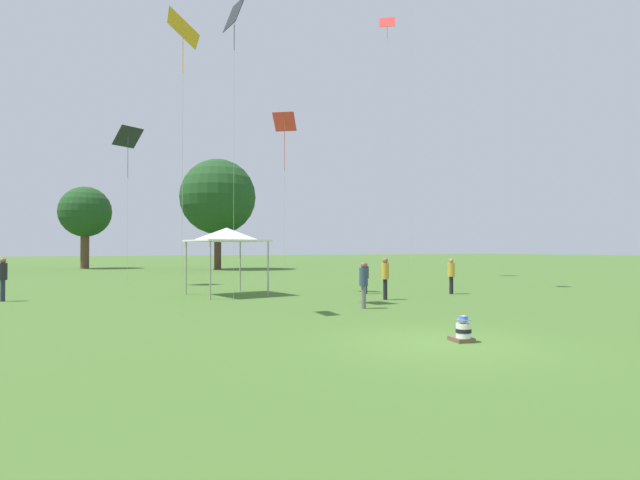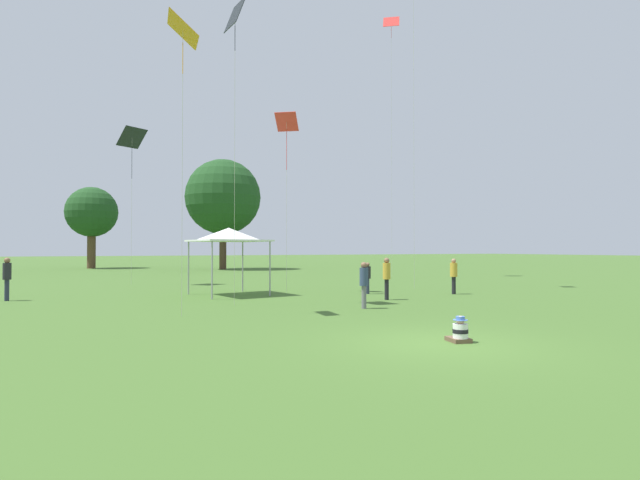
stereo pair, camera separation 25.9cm
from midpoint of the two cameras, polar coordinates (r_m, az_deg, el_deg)
name	(u,v)px [view 1 (the left image)]	position (r m, az deg, el deg)	size (l,w,h in m)	color
ground_plane	(441,343)	(12.11, 13.11, -11.42)	(300.00, 300.00, 0.00)	#426628
seated_toddler	(463,331)	(12.36, 15.43, -10.01)	(0.54, 0.62, 0.62)	brown
person_standing_0	(451,273)	(24.95, 14.48, -3.65)	(0.49, 0.49, 1.71)	black
person_standing_2	(366,275)	(24.31, 4.92, -4.01)	(0.31, 0.31, 1.52)	#282D42
person_standing_3	(364,280)	(18.37, 4.60, -4.63)	(0.32, 0.32, 1.70)	slate
person_standing_4	(385,274)	(21.61, 7.12, -3.91)	(0.46, 0.46, 1.80)	black
person_standing_5	(3,275)	(24.70, -32.75, -3.37)	(0.45, 0.45, 1.82)	#282D42
canopy_tent	(227,235)	(23.93, -10.93, 0.57)	(3.65, 3.65, 3.18)	white
kite_1	(234,20)	(21.38, -10.15, 23.48)	(0.60, 1.27, 11.88)	#1E2328
kite_3	(183,34)	(18.17, -15.81, 21.68)	(1.08, 1.32, 9.77)	orange
kite_4	(387,31)	(42.43, 7.50, 22.58)	(1.43, 1.31, 20.39)	red
kite_5	(128,139)	(32.46, -21.31, 10.70)	(1.80, 1.63, 9.38)	#1E2328
kite_6	(285,126)	(25.60, -4.38, 12.85)	(1.33, 1.26, 8.94)	red
distant_tree_1	(85,212)	(60.70, -25.37, 2.87)	(5.53, 5.53, 9.02)	brown
distant_tree_2	(218,197)	(53.87, -11.73, 4.83)	(7.93, 7.93, 11.63)	#473323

